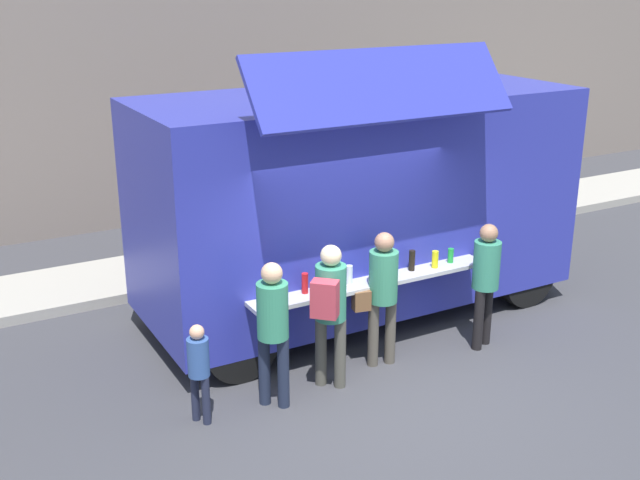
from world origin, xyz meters
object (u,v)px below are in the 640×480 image
at_px(trash_bin, 467,199).
at_px(customer_rear_waiting, 273,322).
at_px(food_truck_main, 359,197).
at_px(customer_mid_with_backpack, 330,303).
at_px(customer_extra_browsing, 486,275).
at_px(child_near_queue, 199,365).
at_px(customer_front_ordering, 382,288).

distance_m(trash_bin, customer_rear_waiting, 7.17).
height_order(food_truck_main, customer_rear_waiting, food_truck_main).
bearing_deg(food_truck_main, trash_bin, 31.10).
bearing_deg(customer_mid_with_backpack, customer_rear_waiting, 137.31).
bearing_deg(trash_bin, customer_extra_browsing, -126.82).
relative_size(customer_mid_with_backpack, child_near_queue, 1.52).
bearing_deg(child_near_queue, customer_rear_waiting, -33.95).
bearing_deg(customer_rear_waiting, food_truck_main, -4.84).
distance_m(trash_bin, customer_extra_browsing, 5.03).
relative_size(food_truck_main, customer_rear_waiting, 3.50).
bearing_deg(trash_bin, customer_mid_with_backpack, -142.61).
bearing_deg(food_truck_main, customer_front_ordering, -111.70).
bearing_deg(child_near_queue, customer_front_ordering, -25.45).
bearing_deg(food_truck_main, customer_rear_waiting, -141.39).
height_order(trash_bin, child_near_queue, child_near_queue).
bearing_deg(food_truck_main, customer_mid_with_backpack, -130.23).
bearing_deg(customer_front_ordering, customer_mid_with_backpack, 113.77).
bearing_deg(trash_bin, customer_rear_waiting, -145.84).
xyz_separation_m(customer_rear_waiting, child_near_queue, (-0.82, 0.06, -0.32)).
relative_size(trash_bin, customer_front_ordering, 0.62).
xyz_separation_m(food_truck_main, child_near_queue, (-2.93, -1.63, -0.99)).
bearing_deg(customer_extra_browsing, customer_mid_with_backpack, 67.74).
bearing_deg(customer_extra_browsing, child_near_queue, 67.80).
height_order(trash_bin, customer_front_ordering, customer_front_ordering).
bearing_deg(customer_front_ordering, customer_rear_waiting, 109.41).
bearing_deg(customer_front_ordering, child_near_queue, 104.89).
bearing_deg(child_near_queue, customer_extra_browsing, -30.31).
xyz_separation_m(food_truck_main, customer_extra_browsing, (0.81, -1.69, -0.68)).
bearing_deg(child_near_queue, food_truck_main, -0.33).
xyz_separation_m(food_truck_main, customer_rear_waiting, (-2.11, -1.70, -0.66)).
bearing_deg(food_truck_main, child_near_queue, -151.11).
bearing_deg(customer_rear_waiting, trash_bin, -9.51).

